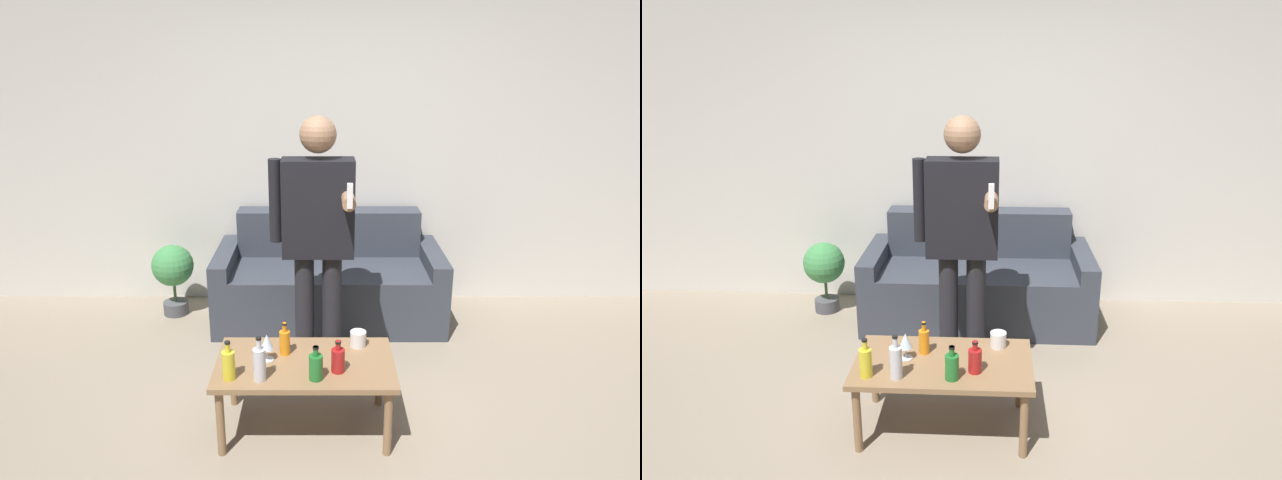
% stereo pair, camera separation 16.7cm
% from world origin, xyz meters
% --- Properties ---
extents(ground_plane, '(16.00, 16.00, 0.00)m').
position_xyz_m(ground_plane, '(0.00, 0.00, 0.00)').
color(ground_plane, gray).
extents(wall_back, '(8.00, 0.06, 2.70)m').
position_xyz_m(wall_back, '(0.00, 2.14, 1.35)').
color(wall_back, silver).
rests_on(wall_back, ground_plane).
extents(couch, '(1.74, 0.80, 0.82)m').
position_xyz_m(couch, '(-0.08, 1.73, 0.30)').
color(couch, '#383D47').
rests_on(couch, ground_plane).
extents(coffee_table, '(0.97, 0.55, 0.42)m').
position_xyz_m(coffee_table, '(-0.23, 0.28, 0.37)').
color(coffee_table, '#8E6B47').
rests_on(coffee_table, ground_plane).
extents(bottle_orange, '(0.07, 0.07, 0.24)m').
position_xyz_m(bottle_orange, '(-0.46, 0.11, 0.51)').
color(bottle_orange, silver).
rests_on(bottle_orange, coffee_table).
extents(bottle_green, '(0.07, 0.07, 0.21)m').
position_xyz_m(bottle_green, '(-0.62, 0.11, 0.50)').
color(bottle_green, yellow).
rests_on(bottle_green, coffee_table).
extents(bottle_dark, '(0.06, 0.06, 0.19)m').
position_xyz_m(bottle_dark, '(-0.34, 0.37, 0.49)').
color(bottle_dark, orange).
rests_on(bottle_dark, coffee_table).
extents(bottle_yellow, '(0.07, 0.07, 0.18)m').
position_xyz_m(bottle_yellow, '(-0.05, 0.18, 0.49)').
color(bottle_yellow, '#B21E1E').
rests_on(bottle_yellow, coffee_table).
extents(bottle_red, '(0.07, 0.07, 0.19)m').
position_xyz_m(bottle_red, '(-0.17, 0.11, 0.49)').
color(bottle_red, '#23752D').
rests_on(bottle_red, coffee_table).
extents(wine_glass_near, '(0.08, 0.08, 0.15)m').
position_xyz_m(wine_glass_near, '(-0.44, 0.30, 0.52)').
color(wine_glass_near, silver).
rests_on(wine_glass_near, coffee_table).
extents(cup_on_table, '(0.09, 0.09, 0.09)m').
position_xyz_m(cup_on_table, '(0.07, 0.46, 0.46)').
color(cup_on_table, white).
rests_on(cup_on_table, coffee_table).
extents(person_standing_front, '(0.52, 0.43, 1.67)m').
position_xyz_m(person_standing_front, '(-0.17, 0.92, 0.98)').
color(person_standing_front, '#232328').
rests_on(person_standing_front, ground_plane).
extents(potted_plant, '(0.33, 0.33, 0.58)m').
position_xyz_m(potted_plant, '(-1.32, 1.77, 0.38)').
color(potted_plant, '#4C4C51').
rests_on(potted_plant, ground_plane).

